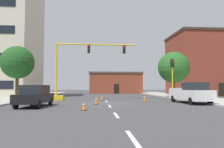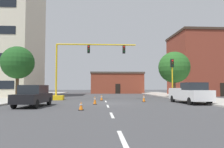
% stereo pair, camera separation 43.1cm
% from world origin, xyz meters
% --- Properties ---
extents(ground_plane, '(160.00, 160.00, 0.00)m').
position_xyz_m(ground_plane, '(0.00, 0.00, 0.00)').
color(ground_plane, '#424244').
extents(sidewalk_left, '(6.00, 56.00, 0.14)m').
position_xyz_m(sidewalk_left, '(-11.87, 8.00, 0.07)').
color(sidewalk_left, '#B2ADA3').
rests_on(sidewalk_left, ground_plane).
extents(sidewalk_right, '(6.00, 56.00, 0.14)m').
position_xyz_m(sidewalk_right, '(11.87, 8.00, 0.07)').
color(sidewalk_right, '#B2ADA3').
rests_on(sidewalk_right, ground_plane).
extents(lane_stripe_seg_0, '(0.16, 2.40, 0.01)m').
position_xyz_m(lane_stripe_seg_0, '(0.00, -14.00, 0.00)').
color(lane_stripe_seg_0, silver).
rests_on(lane_stripe_seg_0, ground_plane).
extents(lane_stripe_seg_1, '(0.16, 2.40, 0.01)m').
position_xyz_m(lane_stripe_seg_1, '(0.00, -8.50, 0.00)').
color(lane_stripe_seg_1, silver).
rests_on(lane_stripe_seg_1, ground_plane).
extents(lane_stripe_seg_2, '(0.16, 2.40, 0.01)m').
position_xyz_m(lane_stripe_seg_2, '(0.00, -3.00, 0.00)').
color(lane_stripe_seg_2, silver).
rests_on(lane_stripe_seg_2, ground_plane).
extents(lane_stripe_seg_3, '(0.16, 2.40, 0.01)m').
position_xyz_m(lane_stripe_seg_3, '(0.00, 2.50, 0.00)').
color(lane_stripe_seg_3, silver).
rests_on(lane_stripe_seg_3, ground_plane).
extents(building_brick_center, '(12.36, 9.46, 4.93)m').
position_xyz_m(building_brick_center, '(3.48, 31.70, 2.48)').
color(building_brick_center, brown).
rests_on(building_brick_center, ground_plane).
extents(building_row_right, '(12.59, 10.00, 11.33)m').
position_xyz_m(building_row_right, '(19.32, 17.57, 5.67)').
color(building_row_right, brown).
rests_on(building_row_right, ground_plane).
extents(traffic_signal_gantry, '(10.55, 1.20, 6.83)m').
position_xyz_m(traffic_signal_gantry, '(-4.44, 5.35, 2.33)').
color(traffic_signal_gantry, yellow).
rests_on(traffic_signal_gantry, ground_plane).
extents(traffic_light_pole_right, '(0.32, 0.47, 4.80)m').
position_xyz_m(traffic_light_pole_right, '(7.76, 3.59, 3.53)').
color(traffic_light_pole_right, yellow).
rests_on(traffic_light_pole_right, ground_plane).
extents(tree_left_near, '(3.75, 3.75, 6.26)m').
position_xyz_m(tree_left_near, '(-10.13, 4.53, 4.36)').
color(tree_left_near, '#4C3823').
rests_on(tree_left_near, ground_plane).
extents(tree_right_mid, '(4.46, 4.46, 6.58)m').
position_xyz_m(tree_right_mid, '(9.99, 9.13, 4.34)').
color(tree_right_mid, brown).
rests_on(tree_right_mid, ground_plane).
extents(pickup_truck_white, '(2.37, 5.53, 1.99)m').
position_xyz_m(pickup_truck_white, '(7.99, -0.55, 0.97)').
color(pickup_truck_white, white).
rests_on(pickup_truck_white, ground_plane).
extents(sedan_black_near_left, '(2.19, 4.63, 1.74)m').
position_xyz_m(sedan_black_near_left, '(-6.04, -3.00, 0.89)').
color(sedan_black_near_left, black).
rests_on(sedan_black_near_left, ground_plane).
extents(traffic_cone_roadside_a, '(0.36, 0.36, 0.66)m').
position_xyz_m(traffic_cone_roadside_a, '(-0.43, 4.04, 0.32)').
color(traffic_cone_roadside_a, black).
rests_on(traffic_cone_roadside_a, ground_plane).
extents(traffic_cone_roadside_b, '(0.36, 0.36, 0.78)m').
position_xyz_m(traffic_cone_roadside_b, '(-1.10, -1.20, 0.38)').
color(traffic_cone_roadside_b, black).
rests_on(traffic_cone_roadside_b, ground_plane).
extents(traffic_cone_roadside_c, '(0.36, 0.36, 0.61)m').
position_xyz_m(traffic_cone_roadside_c, '(-1.96, -5.90, 0.30)').
color(traffic_cone_roadside_c, black).
rests_on(traffic_cone_roadside_c, ground_plane).
extents(traffic_cone_roadside_d, '(0.36, 0.36, 0.78)m').
position_xyz_m(traffic_cone_roadside_d, '(3.99, 1.65, 0.38)').
color(traffic_cone_roadside_d, black).
rests_on(traffic_cone_roadside_d, ground_plane).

